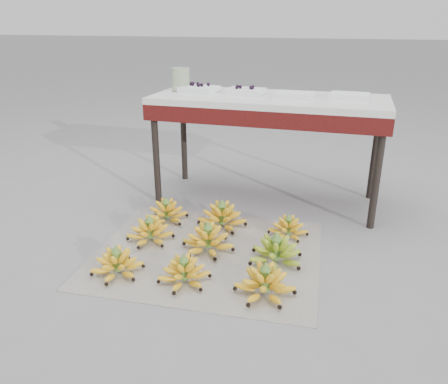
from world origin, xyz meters
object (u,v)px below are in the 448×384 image
(bunch_mid_left, at_px, (150,232))
(tray_far_left, at_px, (199,89))
(bunch_front_center, at_px, (184,272))
(bunch_mid_right, at_px, (276,252))
(newspaper_mat, at_px, (207,253))
(bunch_back_left, at_px, (167,212))
(bunch_mid_center, at_px, (208,240))
(vendor_table, at_px, (269,109))
(glass_jar, at_px, (181,80))
(tray_right, at_px, (294,95))
(bunch_back_right, at_px, (288,228))
(tray_far_right, at_px, (349,96))
(bunch_back_center, at_px, (222,217))
(tray_left, at_px, (246,91))
(bunch_front_right, at_px, (265,283))
(bunch_front_left, at_px, (117,264))

(bunch_mid_left, distance_m, tray_far_left, 1.12)
(bunch_front_center, xyz_separation_m, bunch_mid_right, (0.40, 0.32, 0.01))
(newspaper_mat, relative_size, bunch_back_left, 3.75)
(bunch_front_center, height_order, bunch_mid_center, bunch_mid_center)
(newspaper_mat, xyz_separation_m, bunch_mid_center, (-0.01, 0.03, 0.06))
(bunch_mid_right, relative_size, tray_far_left, 1.24)
(vendor_table, bearing_deg, glass_jar, 176.71)
(newspaper_mat, bearing_deg, bunch_mid_center, 101.18)
(tray_right, bearing_deg, bunch_front_center, -106.40)
(tray_far_left, bearing_deg, bunch_back_right, -36.87)
(bunch_front_center, height_order, tray_far_right, tray_far_right)
(bunch_mid_center, xyz_separation_m, glass_jar, (-0.49, 0.88, 0.77))
(bunch_back_center, bearing_deg, tray_far_right, 49.86)
(bunch_front_center, bearing_deg, vendor_table, 66.76)
(tray_far_left, height_order, tray_left, tray_far_left)
(newspaper_mat, xyz_separation_m, bunch_mid_left, (-0.37, 0.04, 0.06))
(bunch_front_center, xyz_separation_m, glass_jar, (-0.48, 1.23, 0.78))
(tray_left, bearing_deg, bunch_mid_left, -112.65)
(bunch_back_center, xyz_separation_m, tray_left, (0.00, 0.56, 0.71))
(bunch_mid_left, bearing_deg, glass_jar, 93.48)
(tray_right, bearing_deg, vendor_table, 169.09)
(bunch_back_left, xyz_separation_m, vendor_table, (0.55, 0.54, 0.61))
(tray_left, bearing_deg, bunch_mid_center, -89.42)
(tray_far_left, xyz_separation_m, tray_right, (0.68, -0.07, -0.00))
(bunch_back_center, distance_m, tray_far_left, 0.97)
(bunch_front_right, height_order, bunch_back_center, bunch_back_center)
(bunch_front_center, relative_size, bunch_mid_left, 1.10)
(bunch_back_left, distance_m, tray_far_right, 1.41)
(bunch_mid_right, xyz_separation_m, bunch_back_center, (-0.41, 0.34, 0.00))
(tray_far_right, xyz_separation_m, glass_jar, (-1.17, 0.01, 0.06))
(bunch_mid_left, distance_m, bunch_back_right, 0.83)
(glass_jar, bearing_deg, bunch_mid_right, -45.77)
(bunch_back_left, bearing_deg, tray_left, 41.01)
(bunch_mid_center, relative_size, tray_left, 1.18)
(bunch_front_center, bearing_deg, bunch_front_right, -13.33)
(bunch_front_right, bearing_deg, tray_left, 101.02)
(bunch_back_center, bearing_deg, bunch_front_left, -106.36)
(newspaper_mat, relative_size, glass_jar, 7.69)
(bunch_back_center, relative_size, tray_left, 1.37)
(bunch_back_left, relative_size, bunch_back_center, 0.93)
(bunch_mid_left, relative_size, tray_right, 1.17)
(bunch_front_center, distance_m, bunch_mid_left, 0.51)
(bunch_mid_center, height_order, tray_right, tray_right)
(vendor_table, distance_m, tray_right, 0.20)
(bunch_back_left, bearing_deg, bunch_front_right, -54.51)
(bunch_back_center, relative_size, tray_far_left, 1.26)
(tray_right, relative_size, glass_jar, 1.56)
(vendor_table, bearing_deg, tray_far_right, 2.89)
(tray_far_right, bearing_deg, tray_right, -170.51)
(bunch_mid_center, distance_m, vendor_table, 1.05)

